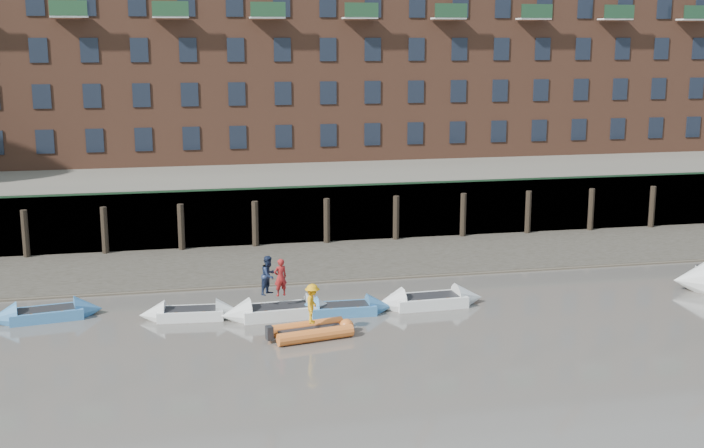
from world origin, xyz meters
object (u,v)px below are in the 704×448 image
object	(u,v)px
rowboat_4	(343,309)
rib_tender	(314,330)
rowboat_3	(279,311)
rowboat_5	(429,301)
person_rower_b	(269,275)
rowboat_1	(46,314)
person_rower_a	(280,277)
rowboat_2	(191,313)
person_rib_crew	(312,304)

from	to	relation	value
rowboat_4	rib_tender	bearing A→B (deg)	-121.42
rowboat_3	rowboat_5	xyz separation A→B (m)	(6.54, 0.14, 0.00)
rib_tender	rowboat_3	bearing A→B (deg)	99.32
rowboat_3	person_rower_b	xyz separation A→B (m)	(-0.36, 0.24, 1.51)
rowboat_1	rib_tender	size ratio (longest dim) A/B	1.36
person_rower_a	person_rower_b	size ratio (longest dim) A/B	0.95
person_rower_b	rowboat_4	bearing A→B (deg)	-54.92
rowboat_1	rowboat_2	size ratio (longest dim) A/B	1.08
rowboat_4	person_rib_crew	size ratio (longest dim) A/B	2.72
rowboat_4	person_rower_a	size ratio (longest dim) A/B	2.71
rowboat_3	rib_tender	world-z (taller)	rowboat_3
rowboat_1	rowboat_5	distance (m)	16.02
rowboat_4	person_rower_b	distance (m)	3.42
rowboat_2	person_rib_crew	xyz separation A→B (m)	(4.56, -3.23, 1.10)
person_rower_b	rib_tender	bearing A→B (deg)	-112.69
rowboat_3	person_rib_crew	bearing A→B (deg)	-73.49
person_rower_b	person_rib_crew	xyz separation A→B (m)	(1.34, -2.89, -0.44)
person_rib_crew	rowboat_4	bearing A→B (deg)	-16.06
rib_tender	person_rib_crew	distance (m)	1.07
rowboat_4	rowboat_5	world-z (taller)	rowboat_5
rowboat_2	person_rower_b	size ratio (longest dim) A/B	2.59
rib_tender	rowboat_2	bearing A→B (deg)	133.23
rowboat_5	person_rower_b	bearing A→B (deg)	176.76
rowboat_5	rib_tender	xyz separation A→B (m)	(-5.52, -2.85, 0.00)
rowboat_2	rowboat_4	size ratio (longest dim) A/B	1.00
rowboat_5	person_rower_b	size ratio (longest dim) A/B	2.97
rowboat_2	rowboat_4	bearing A→B (deg)	-1.87
rib_tender	person_rower_b	bearing A→B (deg)	103.87
rowboat_4	person_rib_crew	xyz separation A→B (m)	(-1.69, -2.51, 1.10)
rowboat_5	rib_tender	bearing A→B (deg)	-155.09
rowboat_1	rib_tender	world-z (taller)	rowboat_1
person_rower_a	person_rower_b	distance (m)	0.53
rowboat_3	person_rower_a	bearing A→B (deg)	-39.99
rowboat_1	person_rib_crew	xyz separation A→B (m)	(10.38, -4.34, 1.08)
rowboat_3	person_rib_crew	distance (m)	3.02
rowboat_2	rowboat_3	bearing A→B (deg)	-4.42
rowboat_5	person_rower_b	xyz separation A→B (m)	(-6.90, 0.10, 1.51)
rowboat_5	person_rower_a	bearing A→B (deg)	179.31
rowboat_5	person_rower_b	world-z (taller)	person_rower_b
rowboat_1	person_rib_crew	world-z (taller)	person_rib_crew
rowboat_5	person_rib_crew	xyz separation A→B (m)	(-5.57, -2.79, 1.07)
person_rib_crew	person_rower_a	bearing A→B (deg)	36.99
rowboat_2	person_rib_crew	bearing A→B (deg)	-30.58
rowboat_3	rowboat_4	distance (m)	2.67
person_rower_b	person_rib_crew	bearing A→B (deg)	-112.89
rowboat_3	rowboat_2	bearing A→B (deg)	167.21
rowboat_5	person_rib_crew	world-z (taller)	person_rib_crew
rowboat_2	rowboat_5	size ratio (longest dim) A/B	0.87
person_rower_b	person_rib_crew	distance (m)	3.21
rowboat_1	rowboat_3	size ratio (longest dim) A/B	0.95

